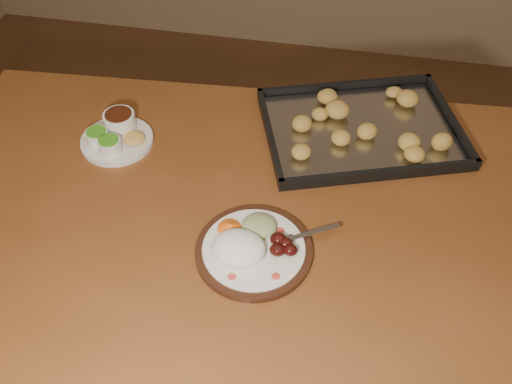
# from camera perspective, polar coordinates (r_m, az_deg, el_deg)

# --- Properties ---
(dining_table) EXTENTS (1.56, 1.00, 0.75)m
(dining_table) POSITION_cam_1_polar(r_m,az_deg,el_deg) (1.32, -1.15, -4.77)
(dining_table) COLOR brown
(dining_table) RESTS_ON ground
(dinner_plate) EXTENTS (0.29, 0.24, 0.06)m
(dinner_plate) POSITION_cam_1_polar(r_m,az_deg,el_deg) (1.17, -0.53, -5.50)
(dinner_plate) COLOR black
(dinner_plate) RESTS_ON dining_table
(condiment_saucer) EXTENTS (0.18, 0.18, 0.06)m
(condiment_saucer) POSITION_cam_1_polar(r_m,az_deg,el_deg) (1.44, -13.85, 5.57)
(condiment_saucer) COLOR silver
(condiment_saucer) RESTS_ON dining_table
(baking_tray) EXTENTS (0.56, 0.49, 0.05)m
(baking_tray) POSITION_cam_1_polar(r_m,az_deg,el_deg) (1.45, 10.45, 6.39)
(baking_tray) COLOR black
(baking_tray) RESTS_ON dining_table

